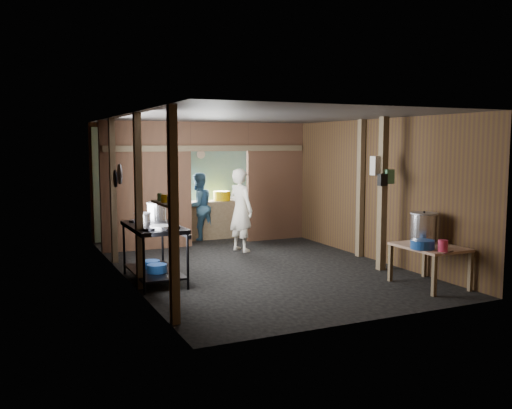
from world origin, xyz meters
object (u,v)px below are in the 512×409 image
prep_table (429,266)px  pink_bucket (443,246)px  stove_pot_large (157,212)px  yellow_tub (222,196)px  stock_pot (424,228)px  cook (241,210)px  gas_range (154,253)px

prep_table → pink_bucket: size_ratio=6.29×
stove_pot_large → yellow_tub: 3.76m
stove_pot_large → stock_pot: stove_pot_large is taller
stock_pot → cook: (-1.60, 3.48, -0.01)m
gas_range → cook: (2.21, 1.71, 0.38)m
stock_pot → pink_bucket: 0.73m
yellow_tub → cook: 1.74m
stove_pot_large → yellow_tub: (2.30, 2.97, -0.08)m
prep_table → pink_bucket: bearing=-108.7°
gas_range → yellow_tub: yellow_tub is taller
yellow_tub → stock_pot: bearing=-75.6°
stove_pot_large → prep_table: bearing=-34.9°
prep_table → stock_pot: size_ratio=2.14×
yellow_tub → gas_range: bearing=-125.8°
prep_table → yellow_tub: bearing=102.8°
prep_table → stock_pot: 0.60m
stock_pot → cook: cook is taller
cook → gas_range: bearing=108.7°
gas_range → stock_pot: 4.22m
stove_pot_large → pink_bucket: stove_pot_large is taller
gas_range → stock_pot: stock_pot is taller
cook → prep_table: bearing=-177.1°
stock_pot → cook: 3.83m
prep_table → gas_range: bearing=151.4°
gas_range → cook: 2.82m
gas_range → stock_pot: (3.81, -1.77, 0.40)m
stock_pot → yellow_tub: size_ratio=1.26×
prep_table → stove_pot_large: stove_pot_large is taller
gas_range → prep_table: (3.71, -2.03, -0.14)m
gas_range → prep_table: gas_range is taller
gas_range → yellow_tub: size_ratio=3.89×
stove_pot_large → pink_bucket: bearing=-40.4°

